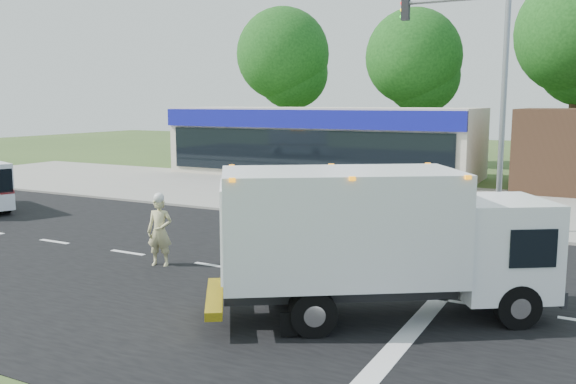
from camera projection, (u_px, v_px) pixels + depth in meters
name	position (u px, v px, depth m)	size (l,w,h in m)	color
ground	(316.00, 281.00, 14.79)	(120.00, 120.00, 0.00)	#385123
road_asphalt	(316.00, 281.00, 14.79)	(60.00, 14.00, 0.02)	black
sidewalk	(413.00, 221.00, 21.96)	(60.00, 2.40, 0.12)	gray
parking_apron	(450.00, 200.00, 27.04)	(60.00, 9.00, 0.02)	gray
lane_markings	(346.00, 306.00, 12.99)	(55.20, 7.00, 0.01)	silver
ems_box_truck	(377.00, 233.00, 12.09)	(6.84, 5.49, 3.02)	black
emergency_worker	(160.00, 230.00, 16.08)	(0.78, 0.63, 1.97)	#C5BC83
retail_strip_mall	(322.00, 141.00, 36.09)	(18.00, 6.20, 4.00)	beige
traffic_signal_pole	(483.00, 83.00, 19.63)	(3.51, 0.25, 8.00)	gray
background_trees	(494.00, 53.00, 38.73)	(36.77, 7.39, 12.10)	#332114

